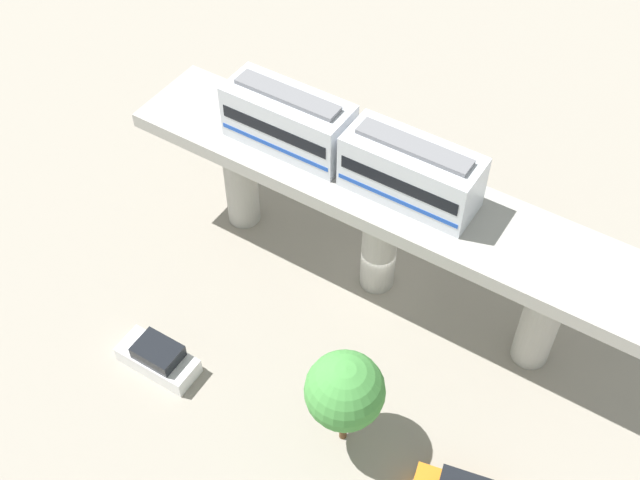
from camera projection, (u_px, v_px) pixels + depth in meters
ground_plane at (376, 281)px, 44.70m from camera, size 120.00×120.00×0.00m
viaduct at (382, 211)px, 40.45m from camera, size 5.20×28.00×7.53m
train at (348, 145)px, 38.68m from camera, size 2.64×13.55×3.24m
parked_car_white at (158, 358)px, 40.43m from camera, size 1.87×4.23×1.76m
tree_near_viaduct at (345, 391)px, 35.27m from camera, size 3.65×3.65×5.98m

